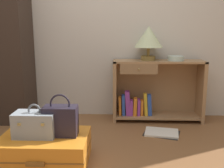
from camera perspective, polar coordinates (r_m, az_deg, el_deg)
back_wall at (r=3.36m, az=-2.68°, el=15.25°), size 6.40×0.10×2.60m
bookshelf at (r=3.23m, az=8.99°, el=-1.49°), size 1.08×0.33×0.74m
table_lamp at (r=3.15m, az=8.00°, el=9.94°), size 0.34×0.34×0.40m
bowl at (r=3.17m, az=13.76°, el=5.46°), size 0.19×0.19×0.06m
suitcase_large at (r=2.31m, az=-14.38°, el=-13.54°), size 0.72×0.52×0.23m
train_case at (r=2.24m, az=-16.43°, el=-8.39°), size 0.33×0.20×0.27m
handbag at (r=2.21m, az=-11.15°, el=-7.75°), size 0.28×0.15×0.35m
open_book_on_floor at (r=2.90m, az=10.77°, el=-10.39°), size 0.43×0.37×0.02m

